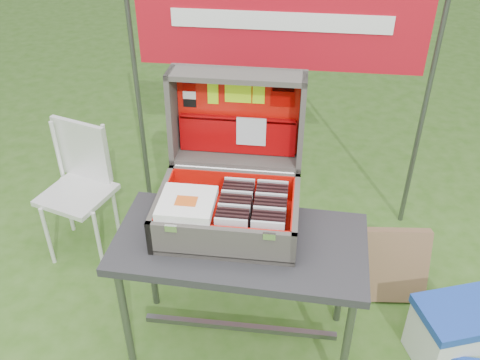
# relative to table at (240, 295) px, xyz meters

# --- Properties ---
(ground) EXTENTS (80.00, 80.00, 0.00)m
(ground) POSITION_rel_table_xyz_m (0.08, 0.02, -0.34)
(ground) COLOR #305A17
(ground) RESTS_ON ground
(table) EXTENTS (1.12, 0.59, 0.69)m
(table) POSITION_rel_table_xyz_m (0.00, 0.00, 0.00)
(table) COLOR #2D2D30
(table) RESTS_ON ground
(table_top) EXTENTS (1.12, 0.59, 0.04)m
(table_top) POSITION_rel_table_xyz_m (0.00, 0.00, 0.32)
(table_top) COLOR #2D2D30
(table_top) RESTS_ON ground
(table_leg_fl) EXTENTS (0.04, 0.04, 0.65)m
(table_leg_fl) POSITION_rel_table_xyz_m (-0.49, -0.22, -0.02)
(table_leg_fl) COLOR #59595B
(table_leg_fl) RESTS_ON ground
(table_leg_fr) EXTENTS (0.04, 0.04, 0.65)m
(table_leg_fr) POSITION_rel_table_xyz_m (0.49, -0.22, -0.02)
(table_leg_fr) COLOR #59595B
(table_leg_fr) RESTS_ON ground
(table_leg_bl) EXTENTS (0.04, 0.04, 0.65)m
(table_leg_bl) POSITION_rel_table_xyz_m (-0.49, 0.22, -0.02)
(table_leg_bl) COLOR #59595B
(table_leg_bl) RESTS_ON ground
(table_leg_br) EXTENTS (0.04, 0.04, 0.65)m
(table_leg_br) POSITION_rel_table_xyz_m (0.49, 0.22, -0.02)
(table_leg_br) COLOR #59595B
(table_leg_br) RESTS_ON ground
(table_brace) EXTENTS (0.95, 0.03, 0.03)m
(table_brace) POSITION_rel_table_xyz_m (0.00, 0.00, -0.22)
(table_brace) COLOR #59595B
(table_brace) RESTS_ON ground
(suitcase) EXTENTS (0.62, 0.60, 0.60)m
(suitcase) POSITION_rel_table_xyz_m (-0.06, 0.14, 0.65)
(suitcase) COLOR #4F4B47
(suitcase) RESTS_ON table
(suitcase_base_bottom) EXTENTS (0.62, 0.44, 0.02)m
(suitcase_base_bottom) POSITION_rel_table_xyz_m (-0.06, 0.08, 0.36)
(suitcase_base_bottom) COLOR #4F4B47
(suitcase_base_bottom) RESTS_ON table_top
(suitcase_base_wall_front) EXTENTS (0.62, 0.02, 0.17)m
(suitcase_base_wall_front) POSITION_rel_table_xyz_m (-0.06, -0.13, 0.43)
(suitcase_base_wall_front) COLOR #4F4B47
(suitcase_base_wall_front) RESTS_ON table_top
(suitcase_base_wall_back) EXTENTS (0.62, 0.02, 0.17)m
(suitcase_base_wall_back) POSITION_rel_table_xyz_m (-0.06, 0.29, 0.43)
(suitcase_base_wall_back) COLOR #4F4B47
(suitcase_base_wall_back) RESTS_ON table_top
(suitcase_base_wall_left) EXTENTS (0.02, 0.44, 0.17)m
(suitcase_base_wall_left) POSITION_rel_table_xyz_m (-0.36, 0.08, 0.43)
(suitcase_base_wall_left) COLOR #4F4B47
(suitcase_base_wall_left) RESTS_ON table_top
(suitcase_base_wall_right) EXTENTS (0.02, 0.44, 0.17)m
(suitcase_base_wall_right) POSITION_rel_table_xyz_m (0.23, 0.08, 0.43)
(suitcase_base_wall_right) COLOR #4F4B47
(suitcase_base_wall_right) RESTS_ON table_top
(suitcase_liner_floor) EXTENTS (0.57, 0.39, 0.01)m
(suitcase_liner_floor) POSITION_rel_table_xyz_m (-0.06, 0.08, 0.37)
(suitcase_liner_floor) COLOR red
(suitcase_liner_floor) RESTS_ON suitcase_base_bottom
(suitcase_latch_left) EXTENTS (0.05, 0.01, 0.03)m
(suitcase_latch_left) POSITION_rel_table_xyz_m (-0.26, -0.14, 0.50)
(suitcase_latch_left) COLOR silver
(suitcase_latch_left) RESTS_ON suitcase_base_wall_front
(suitcase_latch_right) EXTENTS (0.05, 0.01, 0.03)m
(suitcase_latch_right) POSITION_rel_table_xyz_m (0.13, -0.14, 0.50)
(suitcase_latch_right) COLOR silver
(suitcase_latch_right) RESTS_ON suitcase_base_wall_front
(suitcase_hinge) EXTENTS (0.56, 0.02, 0.02)m
(suitcase_hinge) POSITION_rel_table_xyz_m (-0.06, 0.30, 0.51)
(suitcase_hinge) COLOR silver
(suitcase_hinge) RESTS_ON suitcase_base_wall_back
(suitcase_lid_back) EXTENTS (0.62, 0.05, 0.44)m
(suitcase_lid_back) POSITION_rel_table_xyz_m (-0.06, 0.47, 0.72)
(suitcase_lid_back) COLOR #4F4B47
(suitcase_lid_back) RESTS_ON suitcase_base_wall_back
(suitcase_lid_rim_far) EXTENTS (0.62, 0.17, 0.03)m
(suitcase_lid_rim_far) POSITION_rel_table_xyz_m (-0.06, 0.41, 0.94)
(suitcase_lid_rim_far) COLOR #4F4B47
(suitcase_lid_rim_far) RESTS_ON suitcase_lid_back
(suitcase_lid_rim_near) EXTENTS (0.62, 0.17, 0.03)m
(suitcase_lid_rim_near) POSITION_rel_table_xyz_m (-0.06, 0.39, 0.52)
(suitcase_lid_rim_near) COLOR #4F4B47
(suitcase_lid_rim_near) RESTS_ON suitcase_lid_back
(suitcase_lid_rim_left) EXTENTS (0.02, 0.19, 0.45)m
(suitcase_lid_rim_left) POSITION_rel_table_xyz_m (-0.36, 0.40, 0.73)
(suitcase_lid_rim_left) COLOR #4F4B47
(suitcase_lid_rim_left) RESTS_ON suitcase_lid_back
(suitcase_lid_rim_right) EXTENTS (0.02, 0.19, 0.45)m
(suitcase_lid_rim_right) POSITION_rel_table_xyz_m (0.23, 0.40, 0.73)
(suitcase_lid_rim_right) COLOR #4F4B47
(suitcase_lid_rim_right) RESTS_ON suitcase_lid_back
(suitcase_lid_liner) EXTENTS (0.57, 0.02, 0.39)m
(suitcase_lid_liner) POSITION_rel_table_xyz_m (-0.06, 0.45, 0.72)
(suitcase_lid_liner) COLOR red
(suitcase_lid_liner) RESTS_ON suitcase_lid_back
(suitcase_liner_wall_front) EXTENTS (0.57, 0.01, 0.14)m
(suitcase_liner_wall_front) POSITION_rel_table_xyz_m (-0.06, -0.11, 0.44)
(suitcase_liner_wall_front) COLOR red
(suitcase_liner_wall_front) RESTS_ON suitcase_base_bottom
(suitcase_liner_wall_back) EXTENTS (0.57, 0.01, 0.14)m
(suitcase_liner_wall_back) POSITION_rel_table_xyz_m (-0.06, 0.27, 0.44)
(suitcase_liner_wall_back) COLOR red
(suitcase_liner_wall_back) RESTS_ON suitcase_base_bottom
(suitcase_liner_wall_left) EXTENTS (0.01, 0.39, 0.14)m
(suitcase_liner_wall_left) POSITION_rel_table_xyz_m (-0.35, 0.08, 0.44)
(suitcase_liner_wall_left) COLOR red
(suitcase_liner_wall_left) RESTS_ON suitcase_base_bottom
(suitcase_liner_wall_right) EXTENTS (0.01, 0.39, 0.14)m
(suitcase_liner_wall_right) POSITION_rel_table_xyz_m (0.22, 0.08, 0.44)
(suitcase_liner_wall_right) COLOR red
(suitcase_liner_wall_right) RESTS_ON suitcase_base_bottom
(suitcase_lid_pocket) EXTENTS (0.55, 0.04, 0.18)m
(suitcase_lid_pocket) POSITION_rel_table_xyz_m (-0.06, 0.43, 0.62)
(suitcase_lid_pocket) COLOR #960406
(suitcase_lid_pocket) RESTS_ON suitcase_lid_liner
(suitcase_pocket_edge) EXTENTS (0.54, 0.02, 0.02)m
(suitcase_pocket_edge) POSITION_rel_table_xyz_m (-0.06, 0.43, 0.71)
(suitcase_pocket_edge) COLOR #960406
(suitcase_pocket_edge) RESTS_ON suitcase_lid_pocket
(suitcase_pocket_cd) EXTENTS (0.14, 0.02, 0.14)m
(suitcase_pocket_cd) POSITION_rel_table_xyz_m (0.00, 0.41, 0.66)
(suitcase_pocket_cd) COLOR silver
(suitcase_pocket_cd) RESTS_ON suitcase_lid_pocket
(lid_sticker_cc_a) EXTENTS (0.06, 0.00, 0.04)m
(lid_sticker_cc_a) POSITION_rel_table_xyz_m (-0.29, 0.45, 0.89)
(lid_sticker_cc_a) COLOR #1933B2
(lid_sticker_cc_a) RESTS_ON suitcase_lid_liner
(lid_sticker_cc_b) EXTENTS (0.06, 0.00, 0.04)m
(lid_sticker_cc_b) POSITION_rel_table_xyz_m (-0.29, 0.45, 0.85)
(lid_sticker_cc_b) COLOR #A60300
(lid_sticker_cc_b) RESTS_ON suitcase_lid_liner
(lid_sticker_cc_c) EXTENTS (0.06, 0.00, 0.04)m
(lid_sticker_cc_c) POSITION_rel_table_xyz_m (-0.29, 0.45, 0.81)
(lid_sticker_cc_c) COLOR white
(lid_sticker_cc_c) RESTS_ON suitcase_lid_liner
(lid_sticker_cc_d) EXTENTS (0.06, 0.00, 0.04)m
(lid_sticker_cc_d) POSITION_rel_table_xyz_m (-0.29, 0.45, 0.77)
(lid_sticker_cc_d) COLOR black
(lid_sticker_cc_d) RESTS_ON suitcase_lid_liner
(lid_card_neon_tall) EXTENTS (0.05, 0.01, 0.12)m
(lid_card_neon_tall) POSITION_rel_table_xyz_m (-0.18, 0.45, 0.83)
(lid_card_neon_tall) COLOR #B5FA14
(lid_card_neon_tall) RESTS_ON suitcase_lid_liner
(lid_card_neon_main) EXTENTS (0.12, 0.01, 0.09)m
(lid_card_neon_main) POSITION_rel_table_xyz_m (-0.06, 0.45, 0.83)
(lid_card_neon_main) COLOR #B5FA14
(lid_card_neon_main) RESTS_ON suitcase_lid_liner
(lid_card_neon_small) EXTENTS (0.06, 0.01, 0.09)m
(lid_card_neon_small) POSITION_rel_table_xyz_m (0.03, 0.45, 0.83)
(lid_card_neon_small) COLOR #B5FA14
(lid_card_neon_small) RESTS_ON suitcase_lid_liner
(lid_sticker_band) EXTENTS (0.11, 0.01, 0.11)m
(lid_sticker_band) POSITION_rel_table_xyz_m (0.14, 0.45, 0.83)
(lid_sticker_band) COLOR #A60300
(lid_sticker_band) RESTS_ON suitcase_lid_liner
(lid_sticker_band_bar) EXTENTS (0.10, 0.00, 0.02)m
(lid_sticker_band_bar) POSITION_rel_table_xyz_m (0.14, 0.45, 0.86)
(lid_sticker_band_bar) COLOR black
(lid_sticker_band_bar) RESTS_ON suitcase_lid_liner
(cd_left_0) EXTENTS (0.14, 0.01, 0.16)m
(cd_left_0) POSITION_rel_table_xyz_m (-0.03, -0.09, 0.45)
(cd_left_0) COLOR silver
(cd_left_0) RESTS_ON suitcase_liner_floor
(cd_left_1) EXTENTS (0.14, 0.01, 0.16)m
(cd_left_1) POSITION_rel_table_xyz_m (-0.03, -0.07, 0.45)
(cd_left_1) COLOR black
(cd_left_1) RESTS_ON suitcase_liner_floor
(cd_left_2) EXTENTS (0.14, 0.01, 0.16)m
(cd_left_2) POSITION_rel_table_xyz_m (-0.03, -0.04, 0.45)
(cd_left_2) COLOR black
(cd_left_2) RESTS_ON suitcase_liner_floor
(cd_left_3) EXTENTS (0.14, 0.01, 0.16)m
(cd_left_3) POSITION_rel_table_xyz_m (-0.03, -0.02, 0.45)
(cd_left_3) COLOR black
(cd_left_3) RESTS_ON suitcase_liner_floor
(cd_left_4) EXTENTS (0.14, 0.01, 0.16)m
(cd_left_4) POSITION_rel_table_xyz_m (-0.03, 0.01, 0.45)
(cd_left_4) COLOR silver
(cd_left_4) RESTS_ON suitcase_liner_floor
(cd_left_5) EXTENTS (0.14, 0.01, 0.16)m
(cd_left_5) POSITION_rel_table_xyz_m (-0.03, 0.03, 0.45)
(cd_left_5) COLOR black
(cd_left_5) RESTS_ON suitcase_liner_floor
(cd_left_6) EXTENTS (0.14, 0.01, 0.16)m
(cd_left_6) POSITION_rel_table_xyz_m (-0.03, 0.05, 0.45)
(cd_left_6) COLOR black
(cd_left_6) RESTS_ON suitcase_liner_floor
(cd_left_7) EXTENTS (0.14, 0.01, 0.16)m
(cd_left_7) POSITION_rel_table_xyz_m (-0.03, 0.08, 0.45)
(cd_left_7) COLOR black
(cd_left_7) RESTS_ON suitcase_liner_floor
(cd_left_8) EXTENTS (0.14, 0.01, 0.16)m
(cd_left_8) POSITION_rel_table_xyz_m (-0.03, 0.10, 0.45)
(cd_left_8) COLOR silver
(cd_left_8) RESTS_ON suitcase_liner_floor
(cd_left_9) EXTENTS (0.14, 0.01, 0.16)m
(cd_left_9) POSITION_rel_table_xyz_m (-0.03, 0.13, 0.45)
(cd_left_9) COLOR black
(cd_left_9) RESTS_ON suitcase_liner_floor
(cd_left_10) EXTENTS (0.14, 0.01, 0.16)m
(cd_left_10) POSITION_rel_table_xyz_m (-0.03, 0.15, 0.45)
(cd_left_10) COLOR black
(cd_left_10) RESTS_ON suitcase_liner_floor
(cd_left_11) EXTENTS (0.14, 0.01, 0.16)m
(cd_left_11) POSITION_rel_table_xyz_m (-0.03, 0.18, 0.45)
(cd_left_11) COLOR black
(cd_left_11) RESTS_ON suitcase_liner_floor
(cd_left_12) EXTENTS (0.14, 0.01, 0.16)m
(cd_left_12) POSITION_rel_table_xyz_m (-0.03, 0.20, 0.45)
(cd_left_12) COLOR silver
(cd_left_12) RESTS_ON suitcase_liner_floor
(cd_right_0) EXTENTS (0.14, 0.01, 0.16)m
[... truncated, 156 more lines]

